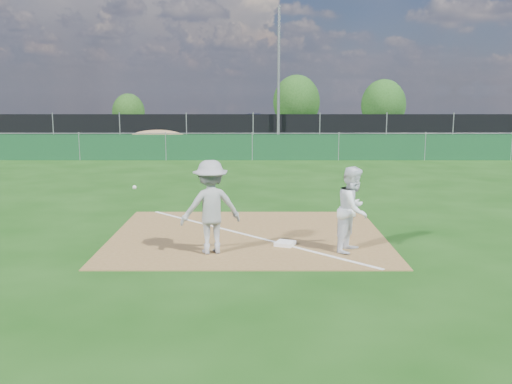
{
  "coord_description": "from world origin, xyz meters",
  "views": [
    {
      "loc": [
        0.18,
        -11.3,
        3.2
      ],
      "look_at": [
        0.18,
        1.0,
        1.0
      ],
      "focal_mm": 40.0,
      "sensor_mm": 36.0,
      "label": 1
    }
  ],
  "objects_px": {
    "first_base": "(285,243)",
    "car_left": "(168,127)",
    "tree_mid": "(296,102)",
    "tree_left": "(129,112)",
    "play_at_first": "(211,207)",
    "car_right": "(345,127)",
    "tree_right": "(383,105)",
    "light_pole": "(279,76)",
    "car_mid": "(261,126)",
    "runner": "(353,209)"
  },
  "relations": [
    {
      "from": "tree_mid",
      "to": "light_pole",
      "type": "bearing_deg",
      "value": -98.96
    },
    {
      "from": "car_left",
      "to": "tree_mid",
      "type": "bearing_deg",
      "value": -30.01
    },
    {
      "from": "play_at_first",
      "to": "car_mid",
      "type": "bearing_deg",
      "value": 87.38
    },
    {
      "from": "car_right",
      "to": "first_base",
      "type": "bearing_deg",
      "value": 155.84
    },
    {
      "from": "car_mid",
      "to": "car_right",
      "type": "height_order",
      "value": "car_mid"
    },
    {
      "from": "tree_left",
      "to": "tree_right",
      "type": "distance_m",
      "value": 19.88
    },
    {
      "from": "tree_left",
      "to": "tree_right",
      "type": "bearing_deg",
      "value": -0.56
    },
    {
      "from": "play_at_first",
      "to": "car_right",
      "type": "distance_m",
      "value": 29.68
    },
    {
      "from": "runner",
      "to": "tree_mid",
      "type": "xyz_separation_m",
      "value": [
        1.3,
        35.05,
        1.42
      ]
    },
    {
      "from": "car_mid",
      "to": "light_pole",
      "type": "bearing_deg",
      "value": -168.2
    },
    {
      "from": "light_pole",
      "to": "tree_left",
      "type": "distance_m",
      "value": 15.91
    },
    {
      "from": "light_pole",
      "to": "tree_right",
      "type": "distance_m",
      "value": 13.86
    },
    {
      "from": "runner",
      "to": "car_left",
      "type": "bearing_deg",
      "value": 44.58
    },
    {
      "from": "first_base",
      "to": "car_left",
      "type": "distance_m",
      "value": 27.51
    },
    {
      "from": "play_at_first",
      "to": "car_mid",
      "type": "distance_m",
      "value": 27.34
    },
    {
      "from": "car_right",
      "to": "tree_left",
      "type": "distance_m",
      "value": 16.96
    },
    {
      "from": "car_right",
      "to": "tree_right",
      "type": "height_order",
      "value": "tree_right"
    },
    {
      "from": "runner",
      "to": "tree_right",
      "type": "xyz_separation_m",
      "value": [
        7.95,
        33.62,
        1.23
      ]
    },
    {
      "from": "car_mid",
      "to": "car_right",
      "type": "distance_m",
      "value": 6.0
    },
    {
      "from": "tree_left",
      "to": "runner",
      "type": "bearing_deg",
      "value": -70.59
    },
    {
      "from": "play_at_first",
      "to": "tree_left",
      "type": "distance_m",
      "value": 35.18
    },
    {
      "from": "play_at_first",
      "to": "runner",
      "type": "height_order",
      "value": "play_at_first"
    },
    {
      "from": "tree_right",
      "to": "first_base",
      "type": "bearing_deg",
      "value": -105.6
    },
    {
      "from": "runner",
      "to": "tree_left",
      "type": "xyz_separation_m",
      "value": [
        -11.92,
        33.82,
        0.66
      ]
    },
    {
      "from": "light_pole",
      "to": "car_right",
      "type": "distance_m",
      "value": 8.23
    },
    {
      "from": "play_at_first",
      "to": "runner",
      "type": "xyz_separation_m",
      "value": [
        2.83,
        0.16,
        -0.08
      ]
    },
    {
      "from": "light_pole",
      "to": "runner",
      "type": "distance_m",
      "value": 23.12
    },
    {
      "from": "light_pole",
      "to": "play_at_first",
      "type": "height_order",
      "value": "light_pole"
    },
    {
      "from": "tree_mid",
      "to": "car_right",
      "type": "bearing_deg",
      "value": -65.37
    },
    {
      "from": "light_pole",
      "to": "car_left",
      "type": "height_order",
      "value": "light_pole"
    },
    {
      "from": "play_at_first",
      "to": "tree_mid",
      "type": "xyz_separation_m",
      "value": [
        4.13,
        35.2,
        1.34
      ]
    },
    {
      "from": "tree_mid",
      "to": "tree_right",
      "type": "xyz_separation_m",
      "value": [
        6.65,
        -1.42,
        -0.19
      ]
    },
    {
      "from": "first_base",
      "to": "car_right",
      "type": "distance_m",
      "value": 28.84
    },
    {
      "from": "car_mid",
      "to": "tree_left",
      "type": "xyz_separation_m",
      "value": [
        -10.34,
        6.66,
        0.69
      ]
    },
    {
      "from": "car_right",
      "to": "tree_left",
      "type": "bearing_deg",
      "value": 59.26
    },
    {
      "from": "first_base",
      "to": "tree_right",
      "type": "bearing_deg",
      "value": 74.4
    },
    {
      "from": "runner",
      "to": "tree_mid",
      "type": "distance_m",
      "value": 35.1
    },
    {
      "from": "car_left",
      "to": "tree_right",
      "type": "xyz_separation_m",
      "value": [
        15.78,
        6.53,
        1.34
      ]
    },
    {
      "from": "car_right",
      "to": "tree_right",
      "type": "distance_m",
      "value": 6.35
    },
    {
      "from": "tree_mid",
      "to": "tree_left",
      "type": "bearing_deg",
      "value": -174.7
    },
    {
      "from": "car_mid",
      "to": "tree_left",
      "type": "bearing_deg",
      "value": 56.26
    },
    {
      "from": "first_base",
      "to": "car_right",
      "type": "height_order",
      "value": "car_right"
    },
    {
      "from": "first_base",
      "to": "tree_right",
      "type": "height_order",
      "value": "tree_right"
    },
    {
      "from": "play_at_first",
      "to": "car_right",
      "type": "height_order",
      "value": "play_at_first"
    },
    {
      "from": "play_at_first",
      "to": "runner",
      "type": "distance_m",
      "value": 2.83
    },
    {
      "from": "play_at_first",
      "to": "car_mid",
      "type": "xyz_separation_m",
      "value": [
        1.25,
        27.31,
        -0.11
      ]
    },
    {
      "from": "light_pole",
      "to": "car_mid",
      "type": "xyz_separation_m",
      "value": [
        -0.96,
        4.26,
        -3.16
      ]
    },
    {
      "from": "first_base",
      "to": "tree_left",
      "type": "bearing_deg",
      "value": 107.57
    },
    {
      "from": "play_at_first",
      "to": "tree_right",
      "type": "xyz_separation_m",
      "value": [
        10.78,
        33.78,
        1.15
      ]
    },
    {
      "from": "runner",
      "to": "car_right",
      "type": "xyz_separation_m",
      "value": [
        4.22,
        28.67,
        -0.17
      ]
    }
  ]
}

